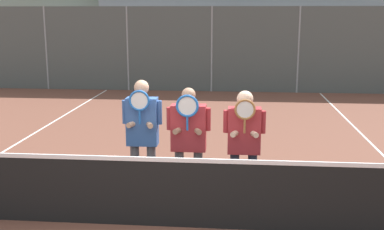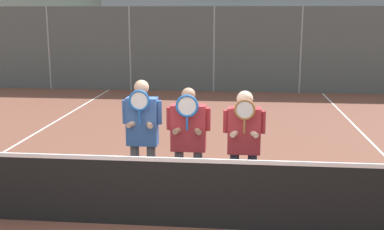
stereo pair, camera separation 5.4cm
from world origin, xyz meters
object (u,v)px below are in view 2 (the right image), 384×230
player_leftmost (142,131)px  car_center (364,60)px  car_far_left (103,58)px  player_center_right (244,139)px  player_center_left (188,137)px  car_left_of_center (232,60)px

player_leftmost → car_center: (6.15, 12.58, -0.13)m
car_center → player_leftmost: bearing=-116.1°
car_far_left → player_center_right: bearing=-66.2°
player_center_left → car_far_left: (-4.97, 13.01, -0.15)m
player_leftmost → player_center_left: (0.68, -0.08, -0.05)m
player_leftmost → player_center_left: player_leftmost is taller
car_left_of_center → car_far_left: bearing=177.1°
player_center_left → car_left_of_center: bearing=88.3°
player_leftmost → car_far_left: bearing=108.3°
player_center_right → car_center: bearing=69.7°
player_leftmost → car_left_of_center: bearing=85.2°
player_center_right → car_far_left: 14.24m
player_center_left → player_center_right: (0.79, -0.01, -0.01)m
player_leftmost → player_center_left: bearing=-6.3°
player_center_right → player_center_left: bearing=179.0°
player_center_right → car_center: 13.51m
car_far_left → car_center: car_center is taller
car_center → car_left_of_center: bearing=179.0°
player_leftmost → player_center_left: 0.69m
player_leftmost → car_center: 14.00m
car_center → player_center_left: bearing=-113.4°
player_leftmost → car_far_left: 13.63m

